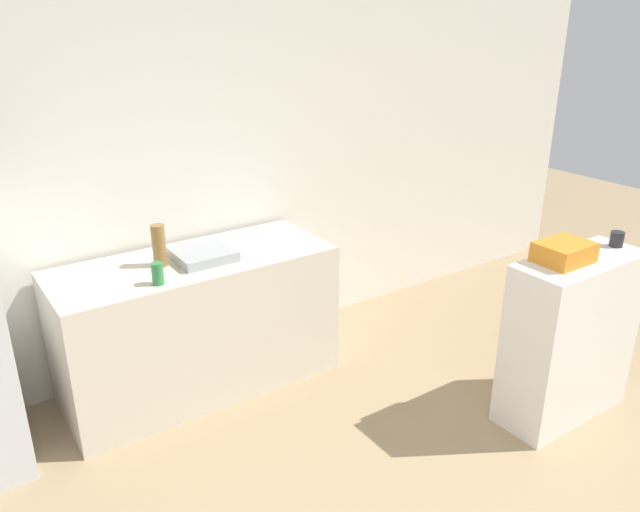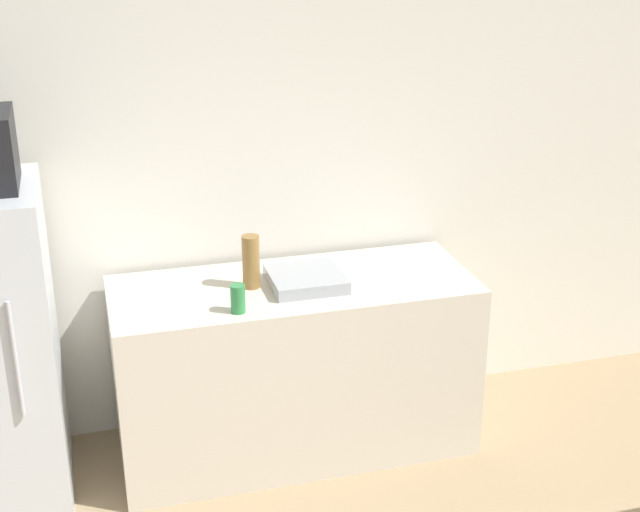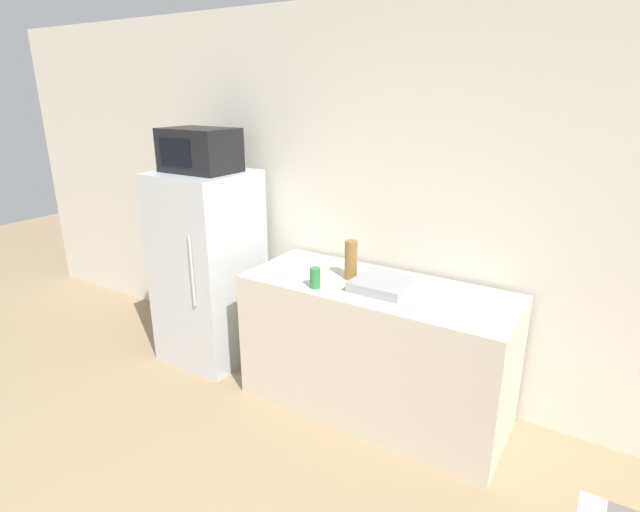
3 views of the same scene
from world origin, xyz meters
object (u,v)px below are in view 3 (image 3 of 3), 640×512
microwave (200,150)px  bottle_tall (351,260)px  refrigerator (209,267)px  bottle_short (315,278)px

microwave → bottle_tall: size_ratio=2.07×
microwave → bottle_tall: 1.37m
refrigerator → bottle_short: size_ratio=11.52×
microwave → bottle_tall: bearing=2.0°
refrigerator → microwave: 0.89m
bottle_tall → bottle_short: bearing=-113.8°
microwave → refrigerator: bearing=70.2°
bottle_short → microwave: bearing=169.4°
refrigerator → bottle_tall: refrigerator is taller
bottle_short → bottle_tall: bearing=66.2°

